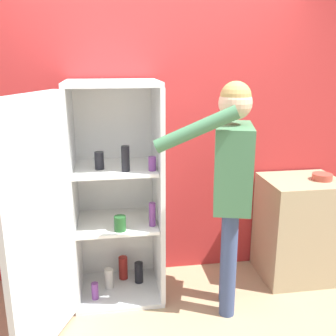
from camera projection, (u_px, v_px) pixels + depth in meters
wall_back at (152, 134)px, 3.36m from camera, size 7.00×0.06×2.55m
refrigerator at (101, 200)px, 2.98m from camera, size 1.00×1.23×1.74m
person at (231, 172)px, 2.82m from camera, size 0.78×0.59×1.75m
counter at (298, 228)px, 3.46m from camera, size 0.64×0.55×0.90m
bowl at (322, 177)px, 3.32m from camera, size 0.17×0.17×0.05m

